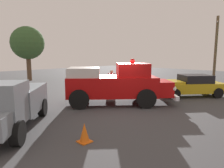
{
  "coord_description": "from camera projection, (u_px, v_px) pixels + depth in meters",
  "views": [
    {
      "loc": [
        -7.21,
        8.3,
        2.79
      ],
      "look_at": [
        0.62,
        0.29,
        1.16
      ],
      "focal_mm": 32.1,
      "sensor_mm": 36.0,
      "label": 1
    }
  ],
  "objects": [
    {
      "name": "traffic_cone",
      "position": [
        84.0,
        133.0,
        6.43
      ],
      "size": [
        0.4,
        0.4,
        0.64
      ],
      "color": "orange",
      "rests_on": "ground"
    },
    {
      "name": "vintage_fire_truck",
      "position": [
        116.0,
        83.0,
        11.33
      ],
      "size": [
        5.63,
        5.84,
        2.59
      ],
      "color": "black",
      "rests_on": "ground"
    },
    {
      "name": "classic_hot_rod",
      "position": [
        190.0,
        85.0,
        13.6
      ],
      "size": [
        4.21,
        4.54,
        1.46
      ],
      "color": "black",
      "rests_on": "ground"
    },
    {
      "name": "lawn_chair_by_car",
      "position": [
        192.0,
        81.0,
        16.8
      ],
      "size": [
        0.53,
        0.51,
        1.02
      ],
      "color": "#B7BABF",
      "rests_on": "ground"
    },
    {
      "name": "oak_tree_left",
      "position": [
        28.0,
        43.0,
        21.48
      ],
      "size": [
        3.5,
        3.5,
        5.83
      ],
      "color": "brown",
      "rests_on": "ground"
    },
    {
      "name": "spectator_standing",
      "position": [
        112.0,
        80.0,
        14.97
      ],
      "size": [
        0.64,
        0.37,
        1.68
      ],
      "color": "#2D334C",
      "rests_on": "ground"
    },
    {
      "name": "utility_pole",
      "position": [
        216.0,
        49.0,
        19.74
      ],
      "size": [
        0.75,
        1.62,
        6.53
      ],
      "color": "brown",
      "rests_on": "ground"
    },
    {
      "name": "ground_plane",
      "position": [
        123.0,
        105.0,
        11.26
      ],
      "size": [
        60.0,
        60.0,
        0.0
      ],
      "primitive_type": "plane",
      "color": "#424244"
    },
    {
      "name": "parked_pickup",
      "position": [
        7.0,
        104.0,
        7.46
      ],
      "size": [
        4.83,
        4.47,
        1.9
      ],
      "color": "black",
      "rests_on": "ground"
    }
  ]
}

